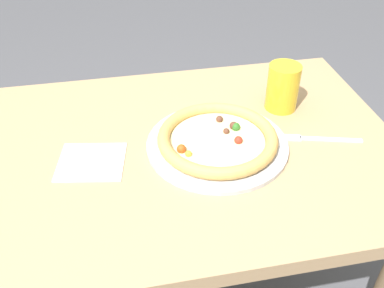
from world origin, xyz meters
name	(u,v)px	position (x,y,z in m)	size (l,w,h in m)	color
dining_table	(174,182)	(0.00, 0.00, 0.63)	(1.18, 0.79, 0.75)	tan
pizza_near	(217,140)	(0.11, -0.02, 0.77)	(0.36, 0.36, 0.04)	#B7B7BC
drink_cup_colored	(283,87)	(0.33, 0.13, 0.82)	(0.09, 0.09, 0.13)	gold
paper_napkin	(91,162)	(-0.21, -0.02, 0.75)	(0.16, 0.14, 0.00)	white
fork	(319,139)	(0.38, -0.04, 0.75)	(0.20, 0.07, 0.00)	silver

